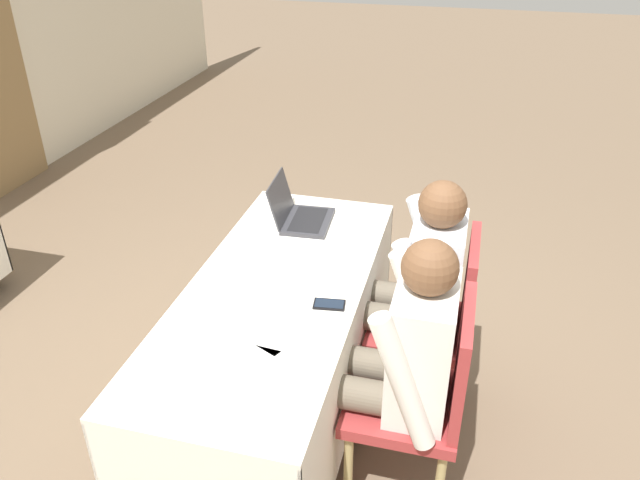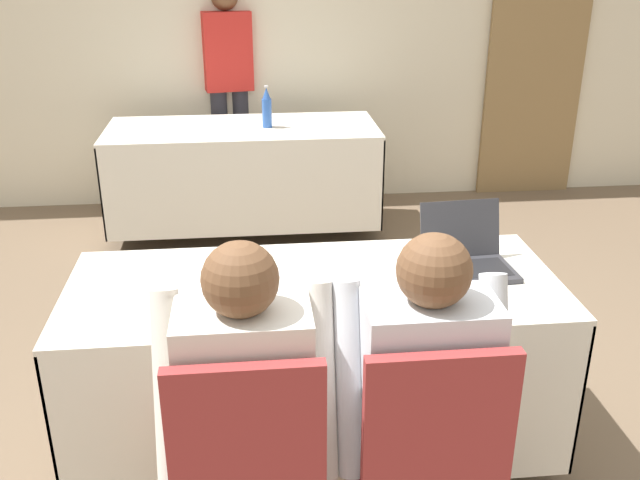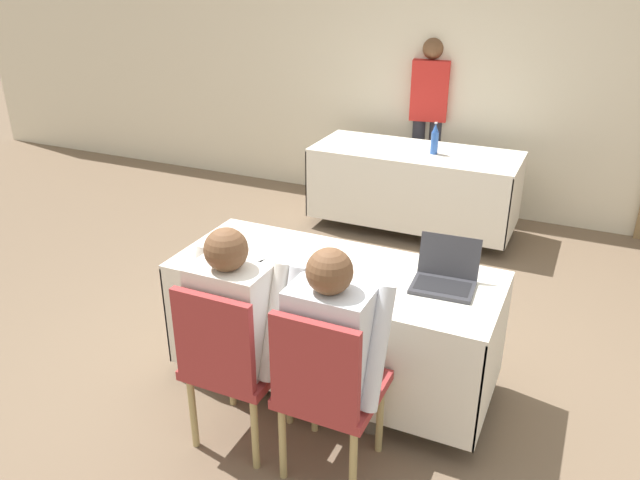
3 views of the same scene
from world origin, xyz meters
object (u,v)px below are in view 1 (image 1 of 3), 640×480
(laptop, at_px, (300,214))
(cell_phone, at_px, (329,304))
(person_checkered_shirt, at_px, (400,357))
(person_white_shirt, at_px, (416,285))
(chair_near_right, at_px, (436,318))
(chair_near_left, at_px, (424,394))

(laptop, height_order, cell_phone, laptop)
(person_checkered_shirt, distance_m, person_white_shirt, 0.50)
(laptop, xyz_separation_m, chair_near_right, (-0.33, -0.73, -0.27))
(laptop, xyz_separation_m, person_white_shirt, (-0.33, -0.63, -0.11))
(person_white_shirt, bearing_deg, person_checkered_shirt, 0.00)
(chair_near_left, relative_size, person_checkered_shirt, 0.78)
(laptop, xyz_separation_m, cell_phone, (-0.66, -0.31, -0.04))
(person_checkered_shirt, relative_size, person_white_shirt, 1.00)
(chair_near_right, bearing_deg, person_white_shirt, -90.00)
(laptop, relative_size, chair_near_right, 0.36)
(cell_phone, distance_m, person_checkered_shirt, 0.36)
(cell_phone, height_order, person_white_shirt, person_white_shirt)
(laptop, height_order, chair_near_right, laptop)
(chair_near_right, xyz_separation_m, person_white_shirt, (0.00, 0.10, 0.16))
(chair_near_left, distance_m, chair_near_right, 0.50)
(cell_phone, distance_m, chair_near_right, 0.58)
(chair_near_right, height_order, person_white_shirt, person_white_shirt)
(chair_near_right, bearing_deg, chair_near_left, 0.00)
(chair_near_left, distance_m, person_white_shirt, 0.53)
(laptop, relative_size, cell_phone, 2.41)
(cell_phone, relative_size, person_white_shirt, 0.12)
(person_white_shirt, bearing_deg, chair_near_right, 90.00)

